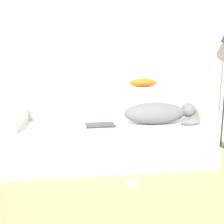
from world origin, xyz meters
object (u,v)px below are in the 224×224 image
(dog, at_px, (159,113))
(power_adapter, at_px, (131,184))
(laptop, at_px, (100,125))
(couch, at_px, (111,142))
(throw_pillow, at_px, (143,83))

(dog, distance_m, power_adapter, 0.89)
(laptop, distance_m, power_adapter, 0.74)
(couch, bearing_deg, dog, -9.62)
(dog, relative_size, laptop, 2.55)
(dog, xyz_separation_m, throw_pillow, (-0.06, 0.46, 0.31))
(dog, height_order, power_adapter, dog)
(power_adapter, bearing_deg, laptop, 112.62)
(power_adapter, bearing_deg, throw_pillow, 70.80)
(couch, height_order, throw_pillow, throw_pillow)
(laptop, bearing_deg, dog, -2.03)
(dog, height_order, throw_pillow, throw_pillow)
(couch, relative_size, power_adapter, 28.14)
(laptop, bearing_deg, couch, 32.97)
(couch, xyz_separation_m, dog, (0.53, -0.09, 0.34))
(couch, distance_m, throw_pillow, 0.88)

